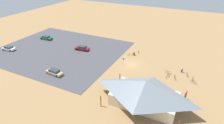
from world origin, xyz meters
TOP-DOWN VIEW (x-y plane):
  - ground at (0.00, 0.00)m, footprint 160.00×160.00m
  - parking_lot_asphalt at (24.82, 0.99)m, footprint 39.97×33.99m
  - bike_pavilion at (-8.39, 14.43)m, footprint 15.38×9.61m
  - trash_bin at (1.45, -6.30)m, footprint 0.60×0.60m
  - lot_sign at (1.99, 1.04)m, footprint 0.56×0.08m
  - bicycle_blue_front_row at (-10.70, 2.02)m, footprint 0.69×1.73m
  - bicycle_orange_mid_cluster at (2.45, -5.39)m, footprint 1.57×0.78m
  - bicycle_red_lone_west at (0.80, -8.69)m, footprint 0.58×1.67m
  - bicycle_yellow_edge_north at (-12.48, 2.08)m, footprint 0.61×1.78m
  - bicycle_teal_yard_front at (-15.10, -0.66)m, footprint 0.73×1.71m
  - bicycle_black_near_porch at (-16.87, 2.05)m, footprint 1.57×0.69m
  - bicycle_purple_trailside at (-10.46, 0.28)m, footprint 1.79×0.58m
  - bicycle_white_yard_center at (-16.48, 0.26)m, footprint 0.48×1.74m
  - car_white_far_end at (39.87, 8.63)m, footprint 4.52×2.43m
  - car_maroon_aisle_side at (18.14, -2.16)m, footprint 4.81×2.32m
  - car_green_end_stall at (35.89, -4.38)m, footprint 4.71×1.99m
  - car_tan_mid_lot at (15.93, 13.71)m, footprint 4.90×2.09m
  - visitor_near_lot at (-15.78, 9.13)m, footprint 0.36×0.39m
  - visitor_by_pavilion at (-13.52, -2.11)m, footprint 0.39×0.36m

SIDE VIEW (x-z plane):
  - ground at x=0.00m, z-range 0.00..0.00m
  - parking_lot_asphalt at x=24.82m, z-range 0.00..0.05m
  - bicycle_white_yard_center at x=-16.48m, z-range -0.04..0.74m
  - bicycle_orange_mid_cluster at x=2.45m, z-range -0.06..0.77m
  - bicycle_black_near_porch at x=-16.87m, z-range -0.02..0.77m
  - bicycle_red_lone_west at x=0.80m, z-range -0.04..0.81m
  - bicycle_teal_yard_front at x=-15.10m, z-range -0.05..0.83m
  - bicycle_yellow_edge_north at x=-12.48m, z-range -0.06..0.85m
  - bicycle_purple_trailside at x=-10.46m, z-range -0.06..0.85m
  - bicycle_blue_front_row at x=-10.70m, z-range -0.06..0.86m
  - trash_bin at x=1.45m, z-range 0.00..0.90m
  - car_white_far_end at x=39.87m, z-range 0.05..1.41m
  - car_green_end_stall at x=35.89m, z-range 0.05..1.45m
  - car_tan_mid_lot at x=15.93m, z-range 0.04..1.46m
  - car_maroon_aisle_side at x=18.14m, z-range 0.04..1.54m
  - visitor_by_pavilion at x=-13.52m, z-range 0.04..1.80m
  - visitor_near_lot at x=-15.78m, z-range 0.05..1.90m
  - lot_sign at x=1.99m, z-range 0.31..2.51m
  - bike_pavilion at x=-8.39m, z-range 0.31..5.83m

